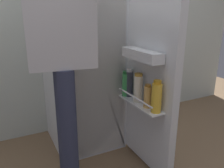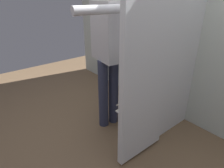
% 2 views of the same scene
% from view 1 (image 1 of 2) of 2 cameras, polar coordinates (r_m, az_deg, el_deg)
% --- Properties ---
extents(refrigerator, '(0.65, 1.21, 1.82)m').
position_cam_1_polar(refrigerator, '(2.04, -6.38, 8.78)').
color(refrigerator, silver).
rests_on(refrigerator, ground_plane).
extents(person, '(0.56, 0.77, 1.75)m').
position_cam_1_polar(person, '(1.47, -12.05, 11.13)').
color(person, '#2D334C').
rests_on(person, ground_plane).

